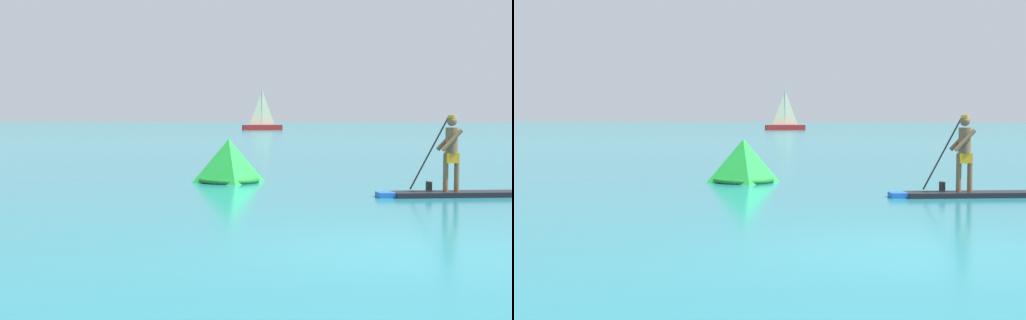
% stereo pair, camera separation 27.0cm
% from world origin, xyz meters
% --- Properties ---
extents(ground, '(440.00, 440.00, 0.00)m').
position_xyz_m(ground, '(0.00, 0.00, 0.00)').
color(ground, '#1E727F').
extents(paddleboarder_mid_center, '(3.41, 1.53, 1.77)m').
position_xyz_m(paddleboarder_mid_center, '(0.68, 6.44, 0.35)').
color(paddleboarder_mid_center, black).
rests_on(paddleboarder_mid_center, ground).
extents(race_marker_buoy, '(1.83, 1.83, 1.13)m').
position_xyz_m(race_marker_buoy, '(-4.98, 8.52, 0.50)').
color(race_marker_buoy, green).
rests_on(race_marker_buoy, ground).
extents(sailboat_left_horizon, '(5.14, 3.26, 5.59)m').
position_xyz_m(sailboat_left_horizon, '(-22.16, 80.53, 0.78)').
color(sailboat_left_horizon, '#A51E1E').
rests_on(sailboat_left_horizon, ground).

